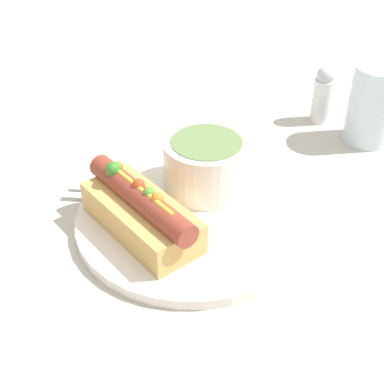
{
  "coord_description": "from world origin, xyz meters",
  "views": [
    {
      "loc": [
        0.35,
        -0.29,
        0.38
      ],
      "look_at": [
        0.0,
        0.0,
        0.04
      ],
      "focal_mm": 50.0,
      "sensor_mm": 36.0,
      "label": 1
    }
  ],
  "objects_px": {
    "spoon": "(167,193)",
    "salt_shaker": "(323,95)",
    "drinking_glass": "(373,105)",
    "hot_dog": "(141,211)",
    "soup_bowl": "(206,162)"
  },
  "relations": [
    {
      "from": "drinking_glass",
      "to": "salt_shaker",
      "type": "relative_size",
      "value": 1.29
    },
    {
      "from": "spoon",
      "to": "soup_bowl",
      "type": "bearing_deg",
      "value": 29.36
    },
    {
      "from": "drinking_glass",
      "to": "hot_dog",
      "type": "bearing_deg",
      "value": -93.76
    },
    {
      "from": "hot_dog",
      "to": "drinking_glass",
      "type": "height_order",
      "value": "drinking_glass"
    },
    {
      "from": "hot_dog",
      "to": "soup_bowl",
      "type": "bearing_deg",
      "value": 99.96
    },
    {
      "from": "hot_dog",
      "to": "salt_shaker",
      "type": "xyz_separation_m",
      "value": [
        -0.05,
        0.35,
        0.0
      ]
    },
    {
      "from": "drinking_glass",
      "to": "salt_shaker",
      "type": "bearing_deg",
      "value": -175.16
    },
    {
      "from": "spoon",
      "to": "salt_shaker",
      "type": "bearing_deg",
      "value": 49.18
    },
    {
      "from": "soup_bowl",
      "to": "spoon",
      "type": "relative_size",
      "value": 0.79
    },
    {
      "from": "salt_shaker",
      "to": "drinking_glass",
      "type": "bearing_deg",
      "value": 4.84
    },
    {
      "from": "soup_bowl",
      "to": "drinking_glass",
      "type": "height_order",
      "value": "drinking_glass"
    },
    {
      "from": "spoon",
      "to": "salt_shaker",
      "type": "xyz_separation_m",
      "value": [
        -0.02,
        0.29,
        0.03
      ]
    },
    {
      "from": "soup_bowl",
      "to": "drinking_glass",
      "type": "relative_size",
      "value": 0.92
    },
    {
      "from": "soup_bowl",
      "to": "spoon",
      "type": "xyz_separation_m",
      "value": [
        -0.01,
        -0.05,
        -0.03
      ]
    },
    {
      "from": "salt_shaker",
      "to": "spoon",
      "type": "bearing_deg",
      "value": -85.75
    }
  ]
}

